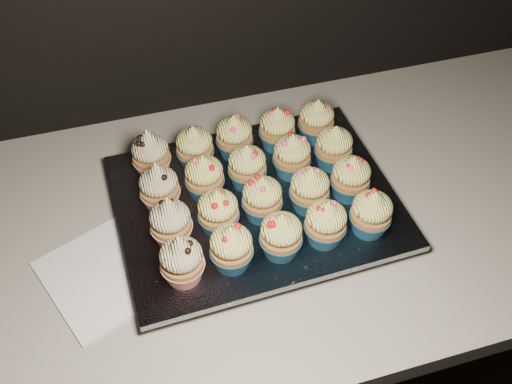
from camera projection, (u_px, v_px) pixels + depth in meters
cabinet at (235, 351)px, 1.29m from camera, size 2.40×0.60×0.86m
worktop at (228, 226)px, 0.95m from camera, size 2.44×0.64×0.04m
napkin at (109, 272)px, 0.86m from camera, size 0.23×0.23×0.00m
baking_tray at (256, 208)px, 0.94m from camera, size 0.42×0.32×0.02m
foil_lining at (256, 201)px, 0.93m from camera, size 0.45×0.36×0.01m
cupcake_0 at (182, 260)px, 0.79m from camera, size 0.06×0.06×0.10m
cupcake_1 at (231, 248)px, 0.81m from camera, size 0.06×0.06×0.08m
cupcake_2 at (281, 235)px, 0.82m from camera, size 0.06×0.06×0.08m
cupcake_3 at (326, 223)px, 0.84m from camera, size 0.06×0.06×0.08m
cupcake_4 at (371, 213)px, 0.85m from camera, size 0.06×0.06×0.08m
cupcake_5 at (171, 222)px, 0.84m from camera, size 0.06×0.06×0.10m
cupcake_6 at (218, 212)px, 0.85m from camera, size 0.06×0.06×0.08m
cupcake_7 at (262, 198)px, 0.87m from camera, size 0.06×0.06×0.08m
cupcake_8 at (310, 189)px, 0.88m from camera, size 0.06×0.06×0.08m
cupcake_9 at (351, 177)px, 0.90m from camera, size 0.06×0.06×0.08m
cupcake_10 at (159, 187)px, 0.88m from camera, size 0.06×0.06×0.10m
cupcake_11 at (204, 177)px, 0.90m from camera, size 0.06×0.06×0.08m
cupcake_12 at (247, 166)px, 0.92m from camera, size 0.06×0.06×0.08m
cupcake_13 at (292, 156)px, 0.93m from camera, size 0.06×0.06×0.08m
cupcake_14 at (334, 147)px, 0.95m from camera, size 0.06×0.06×0.08m
cupcake_15 at (151, 154)px, 0.93m from camera, size 0.06×0.06×0.10m
cupcake_16 at (195, 148)px, 0.95m from camera, size 0.06×0.06×0.08m
cupcake_17 at (234, 137)px, 0.97m from camera, size 0.06×0.06×0.08m
cupcake_18 at (277, 129)px, 0.98m from camera, size 0.06×0.06×0.08m
cupcake_19 at (316, 121)px, 0.99m from camera, size 0.06×0.06×0.08m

